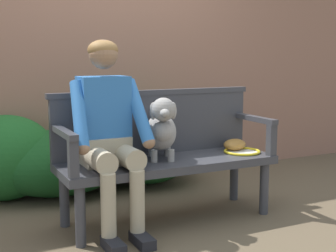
{
  "coord_description": "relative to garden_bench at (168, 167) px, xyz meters",
  "views": [
    {
      "loc": [
        -1.52,
        -3.1,
        1.24
      ],
      "look_at": [
        0.0,
        0.0,
        0.72
      ],
      "focal_mm": 50.98,
      "sensor_mm": 36.0,
      "label": 1
    }
  ],
  "objects": [
    {
      "name": "hedge_bush_far_left",
      "position": [
        -1.01,
        1.07,
        -0.04
      ],
      "size": [
        0.86,
        0.71,
        0.73
      ],
      "primitive_type": "ellipsoid",
      "color": "#1E5B23",
      "rests_on": "ground"
    },
    {
      "name": "garden_bench",
      "position": [
        0.0,
        0.0,
        0.0
      ],
      "size": [
        1.62,
        0.53,
        0.47
      ],
      "color": "#38383D",
      "rests_on": "ground"
    },
    {
      "name": "hedge_bush_mid_right",
      "position": [
        0.32,
        1.09,
        -0.03
      ],
      "size": [
        0.79,
        0.51,
        0.74
      ],
      "primitive_type": "ellipsoid",
      "color": "#194C1E",
      "rests_on": "ground"
    },
    {
      "name": "dog_on_bench",
      "position": [
        -0.05,
        -0.0,
        0.3
      ],
      "size": [
        0.32,
        0.47,
        0.47
      ],
      "color": "gray",
      "rests_on": "garden_bench"
    },
    {
      "name": "tennis_racket",
      "position": [
        0.64,
        -0.01,
        0.07
      ],
      "size": [
        0.35,
        0.58,
        0.03
      ],
      "color": "yellow",
      "rests_on": "garden_bench"
    },
    {
      "name": "hedge_bush_mid_left",
      "position": [
        0.29,
        1.04,
        -0.02
      ],
      "size": [
        1.02,
        0.91,
        0.77
      ],
      "primitive_type": "ellipsoid",
      "color": "#1E5B23",
      "rests_on": "ground"
    },
    {
      "name": "hedge_bush_far_right",
      "position": [
        -0.56,
        1.01,
        -0.11
      ],
      "size": [
        1.18,
        0.85,
        0.58
      ],
      "primitive_type": "ellipsoid",
      "color": "#194C1E",
      "rests_on": "ground"
    },
    {
      "name": "brick_garden_fence",
      "position": [
        0.0,
        1.43,
        0.96
      ],
      "size": [
        8.0,
        0.3,
        2.73
      ],
      "primitive_type": "cube",
      "color": "#936651",
      "rests_on": "ground"
    },
    {
      "name": "baseball_glove",
      "position": [
        0.64,
        0.07,
        0.11
      ],
      "size": [
        0.28,
        0.26,
        0.09
      ],
      "primitive_type": "ellipsoid",
      "rotation": [
        0.0,
        0.0,
        0.59
      ],
      "color": "#9E6B2D",
      "rests_on": "garden_bench"
    },
    {
      "name": "ground_plane",
      "position": [
        0.0,
        0.0,
        -0.4
      ],
      "size": [
        40.0,
        40.0,
        0.0
      ],
      "primitive_type": "plane",
      "color": "brown"
    },
    {
      "name": "bench_armrest_left_end",
      "position": [
        -0.77,
        -0.09,
        0.26
      ],
      "size": [
        0.06,
        0.53,
        0.28
      ],
      "color": "#38383D",
      "rests_on": "garden_bench"
    },
    {
      "name": "bench_armrest_right_end",
      "position": [
        0.77,
        -0.09,
        0.26
      ],
      "size": [
        0.06,
        0.53,
        0.28
      ],
      "color": "#38383D",
      "rests_on": "garden_bench"
    },
    {
      "name": "person_seated",
      "position": [
        -0.47,
        -0.02,
        0.33
      ],
      "size": [
        0.56,
        0.67,
        1.34
      ],
      "color": "black",
      "rests_on": "ground"
    },
    {
      "name": "bench_backrest",
      "position": [
        0.0,
        0.24,
        0.32
      ],
      "size": [
        1.66,
        0.06,
        0.5
      ],
      "color": "#38383D",
      "rests_on": "garden_bench"
    }
  ]
}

